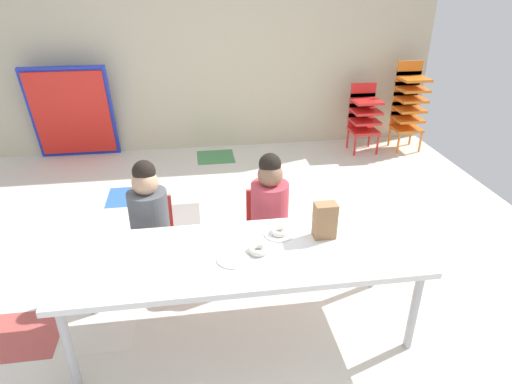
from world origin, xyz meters
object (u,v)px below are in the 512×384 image
seated_child_near_camera (149,212)px  folded_activity_table (72,113)px  kid_chair_orange_stack (409,102)px  paper_plate_near_edge (279,234)px  paper_plate_center_table (233,259)px  craft_table (243,259)px  seated_child_middle_seat (269,204)px  donut_powdered_on_plate (279,231)px  donut_powdered_loose (258,249)px  kid_chair_red_stack (364,114)px  paper_bag_brown (325,220)px

seated_child_near_camera → folded_activity_table: folded_activity_table is taller
kid_chair_orange_stack → paper_plate_near_edge: 3.39m
kid_chair_orange_stack → paper_plate_center_table: kid_chair_orange_stack is taller
craft_table → seated_child_middle_seat: bearing=66.1°
paper_plate_near_edge → donut_powdered_on_plate: donut_powdered_on_plate is taller
craft_table → paper_plate_center_table: paper_plate_center_table is taller
seated_child_middle_seat → donut_powdered_loose: 0.61m
kid_chair_red_stack → donut_powdered_loose: 3.30m
craft_table → kid_chair_orange_stack: bearing=50.3°
seated_child_near_camera → seated_child_middle_seat: (0.81, 0.00, 0.00)m
folded_activity_table → seated_child_middle_seat: bearing=-53.6°
kid_chair_red_stack → donut_powdered_on_plate: 3.08m
craft_table → paper_plate_center_table: 0.10m
donut_powdered_loose → paper_plate_center_table: bearing=-160.2°
craft_table → paper_bag_brown: paper_bag_brown is taller
paper_plate_near_edge → paper_plate_center_table: same height
kid_chair_orange_stack → paper_bag_brown: kid_chair_orange_stack is taller
craft_table → kid_chair_orange_stack: kid_chair_orange_stack is taller
craft_table → kid_chair_red_stack: 3.34m
donut_powdered_loose → donut_powdered_on_plate: bearing=47.2°
seated_child_middle_seat → paper_plate_center_table: (-0.32, -0.64, 0.02)m
folded_activity_table → paper_plate_near_edge: size_ratio=6.04×
donut_powdered_loose → craft_table: bearing=173.4°
kid_chair_orange_stack → donut_powdered_on_plate: (-2.10, -2.66, 0.02)m
paper_plate_near_edge → folded_activity_table: bearing=122.0°
seated_child_near_camera → paper_plate_near_edge: bearing=-27.7°
folded_activity_table → donut_powdered_loose: bearing=-61.6°
kid_chair_orange_stack → folded_activity_table: size_ratio=0.96×
paper_plate_near_edge → donut_powdered_on_plate: 0.02m
paper_bag_brown → paper_plate_near_edge: size_ratio=1.22×
donut_powdered_on_plate → donut_powdered_loose: size_ratio=0.90×
kid_chair_red_stack → donut_powdered_on_plate: kid_chair_red_stack is taller
seated_child_middle_seat → kid_chair_red_stack: size_ratio=1.15×
craft_table → kid_chair_red_stack: kid_chair_red_stack is taller
seated_child_near_camera → folded_activity_table: size_ratio=0.84×
kid_chair_orange_stack → paper_bag_brown: bearing=-124.1°
folded_activity_table → donut_powdered_loose: 3.48m
paper_bag_brown → paper_plate_near_edge: 0.29m
seated_child_near_camera → paper_plate_near_edge: size_ratio=5.10×
donut_powdered_loose → paper_bag_brown: bearing=14.5°
seated_child_near_camera → paper_plate_near_edge: seated_child_near_camera is taller
seated_child_middle_seat → folded_activity_table: bearing=126.4°
seated_child_near_camera → paper_plate_center_table: (0.50, -0.64, 0.02)m
craft_table → paper_plate_center_table: (-0.06, -0.06, 0.05)m
craft_table → seated_child_near_camera: 0.80m
seated_child_near_camera → kid_chair_red_stack: seated_child_near_camera is taller
kid_chair_orange_stack → paper_plate_near_edge: (-2.10, -2.66, -0.00)m
kid_chair_orange_stack → folded_activity_table: 3.91m
seated_child_near_camera → paper_plate_near_edge: (0.80, -0.42, 0.02)m
kid_chair_red_stack → donut_powdered_on_plate: (-1.56, -2.66, 0.14)m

